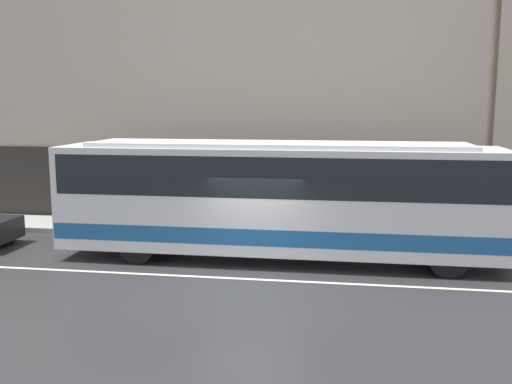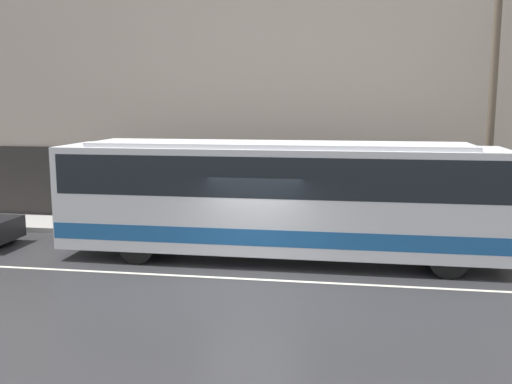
# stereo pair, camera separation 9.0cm
# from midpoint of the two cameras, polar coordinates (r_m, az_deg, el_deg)

# --- Properties ---
(ground_plane) EXTENTS (60.00, 60.00, 0.00)m
(ground_plane) POSITION_cam_midpoint_polar(r_m,az_deg,el_deg) (14.69, -0.75, -8.72)
(ground_plane) COLOR #2D2D30
(sidewalk) EXTENTS (60.00, 2.25, 0.17)m
(sidewalk) POSITION_cam_midpoint_polar(r_m,az_deg,el_deg) (19.56, 1.77, -3.97)
(sidewalk) COLOR #A09E99
(sidewalk) RESTS_ON ground_plane
(building_facade) EXTENTS (60.00, 0.35, 13.16)m
(building_facade) POSITION_cam_midpoint_polar(r_m,az_deg,el_deg) (20.42, 2.31, 14.31)
(building_facade) COLOR #B7A899
(building_facade) RESTS_ON ground_plane
(lane_stripe) EXTENTS (54.00, 0.14, 0.01)m
(lane_stripe) POSITION_cam_midpoint_polar(r_m,az_deg,el_deg) (14.69, -0.75, -8.70)
(lane_stripe) COLOR beige
(lane_stripe) RESTS_ON ground_plane
(transit_bus) EXTENTS (12.37, 2.50, 3.35)m
(transit_bus) POSITION_cam_midpoint_polar(r_m,az_deg,el_deg) (16.13, 1.93, -0.21)
(transit_bus) COLOR silver
(transit_bus) RESTS_ON ground_plane
(utility_pole_near) EXTENTS (0.24, 0.24, 7.75)m
(utility_pole_near) POSITION_cam_midpoint_polar(r_m,az_deg,el_deg) (19.17, 22.26, 7.06)
(utility_pole_near) COLOR brown
(utility_pole_near) RESTS_ON sidewalk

